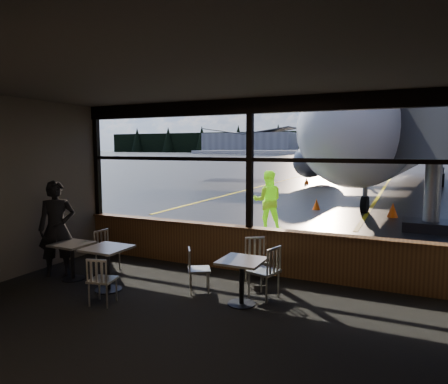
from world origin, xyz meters
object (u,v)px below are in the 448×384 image
Objects in this scene: cone_extra at (393,210)px; chair_near_n at (256,261)px; airliner at (404,98)px; cafe_table_mid at (108,269)px; cafe_table_left at (73,261)px; chair_near_e at (264,272)px; chair_near_w at (199,270)px; chair_mid_s at (103,280)px; chair_mid_w at (108,251)px; passenger at (57,228)px; cone_nose at (316,204)px; jet_bridge at (437,147)px; cafe_table_near at (242,282)px; cone_wing at (307,181)px; ground_crew at (268,201)px.

chair_near_n is at bearing -102.78° from cone_extra.
cafe_table_mid is at bearing -95.65° from airliner.
cafe_table_left is (-1.02, 0.19, -0.04)m from cafe_table_mid.
cone_extra is at bearing 6.11° from chair_near_e.
cone_extra is at bearing -85.29° from airliner.
chair_near_w is 0.98× the size of chair_mid_s.
passenger is at bearing -39.86° from chair_mid_w.
cafe_table_left is 0.83× the size of chair_near_n.
cone_nose is at bearing 175.40° from chair_mid_w.
chair_near_w is 0.92× the size of chair_near_n.
cafe_table_mid is (-5.47, -7.59, -2.15)m from jet_bridge.
airliner reaches higher than passenger.
jet_bridge is 12.75× the size of chair_near_e.
cafe_table_near is at bearing -90.00° from airliner.
jet_bridge reaches higher than chair_mid_w.
jet_bridge is (1.22, -16.05, -3.25)m from airliner.
passenger is (-3.90, -0.12, 0.57)m from cafe_table_near.
cone_extra is at bearing -132.47° from chair_near_n.
airliner reaches higher than cafe_table_mid.
cafe_table_mid reaches higher than cone_extra.
cone_wing is at bearing -169.96° from chair_mid_w.
airliner is 24.65m from cafe_table_left.
ground_crew is at bearing 169.80° from chair_mid_w.
chair_mid_s is 6.75m from ground_crew.
chair_mid_w is (-3.43, 0.10, -0.03)m from chair_near_e.
airliner is 48.07× the size of cafe_table_mid.
chair_near_e reaches higher than cafe_table_left.
chair_mid_s reaches higher than cafe_table_left.
chair_near_e is at bearing -82.92° from cone_nose.
passenger is 4.32× the size of cone_nose.
chair_near_e is at bearing 95.87° from chair_mid_w.
cafe_table_left is 3.52m from chair_near_n.
cone_wing is 13.63m from cone_extra.
cafe_table_mid is 1.66× the size of cone_wing.
chair_near_e is 1.14× the size of chair_mid_s.
chair_near_e is at bearing 61.84° from cafe_table_near.
chair_near_w is 1.67× the size of cone_wing.
chair_near_e reaches higher than chair_mid_s.
jet_bridge is at bearing 45.36° from chair_mid_s.
jet_bridge is at bearing 3.03° from passenger.
cone_wing is at bearing 94.49° from cafe_table_mid.
passenger is (-2.99, -0.36, 0.55)m from chair_near_w.
passenger is (-4.13, -0.55, 0.49)m from chair_near_e.
airliner is 47.87× the size of chair_near_w.
cafe_table_left is at bearing -102.42° from cone_nose.
chair_mid_w is at bearing -102.06° from cone_nose.
passenger is at bearing -119.80° from cone_extra.
cafe_table_near is 1.05× the size of cafe_table_left.
cone_wing is at bearing 105.18° from cone_nose.
chair_mid_s is 0.44× the size of ground_crew.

